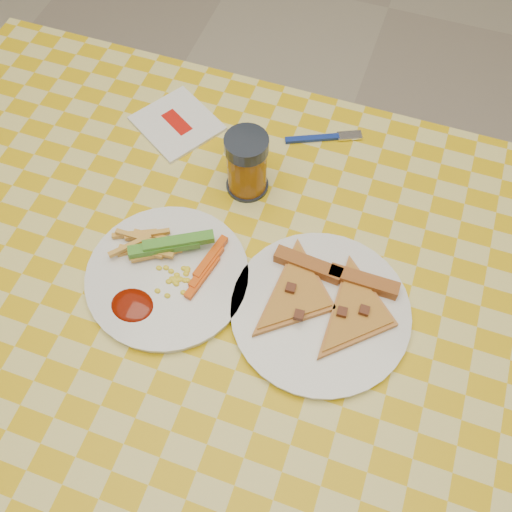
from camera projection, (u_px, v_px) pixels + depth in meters
The scene contains 9 objects.
ground at pixel (240, 420), 1.50m from camera, with size 8.00×8.00×0.00m, color beige.
table at pixel (229, 315), 0.91m from camera, with size 1.28×0.88×0.76m.
plate_left at pixel (168, 277), 0.86m from camera, with size 0.24×0.24×0.01m, color white.
plate_right at pixel (320, 312), 0.83m from camera, with size 0.26×0.26×0.01m, color white.
fries_veggies at pixel (165, 261), 0.85m from camera, with size 0.19×0.18×0.04m.
pizza_slices at pixel (326, 299), 0.82m from camera, with size 0.22×0.21×0.02m.
drink_glass at pixel (247, 164), 0.90m from camera, with size 0.07×0.07×0.11m.
napkin at pixel (177, 123), 1.01m from camera, with size 0.18×0.17×0.01m.
fork at pixel (325, 137), 0.99m from camera, with size 0.13×0.07×0.01m.
Camera 1 is at (0.16, -0.34, 1.52)m, focal length 40.00 mm.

